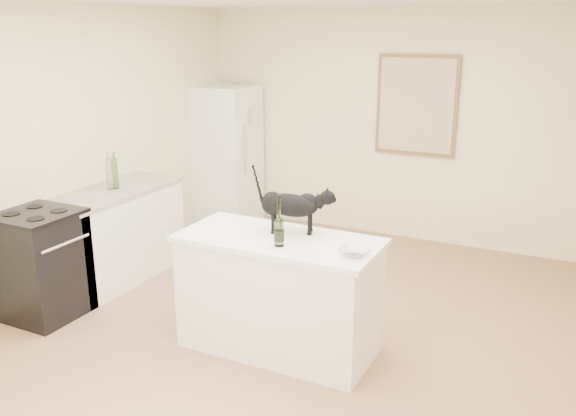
% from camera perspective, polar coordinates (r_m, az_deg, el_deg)
% --- Properties ---
extents(floor, '(5.50, 5.50, 0.00)m').
position_cam_1_polar(floor, '(5.02, -0.78, -11.65)').
color(floor, '#956E4F').
rests_on(floor, ground).
extents(wall_back, '(4.50, 0.00, 4.50)m').
position_cam_1_polar(wall_back, '(7.06, 9.55, 7.63)').
color(wall_back, beige).
rests_on(wall_back, ground).
extents(wall_left, '(0.00, 5.50, 5.50)m').
position_cam_1_polar(wall_left, '(5.91, -20.68, 5.04)').
color(wall_left, beige).
rests_on(wall_left, ground).
extents(island_base, '(1.44, 0.67, 0.86)m').
position_cam_1_polar(island_base, '(4.63, -0.84, -8.28)').
color(island_base, white).
rests_on(island_base, floor).
extents(island_top, '(1.50, 0.70, 0.04)m').
position_cam_1_polar(island_top, '(4.46, -0.86, -3.04)').
color(island_top, white).
rests_on(island_top, island_base).
extents(left_cabinets, '(0.60, 1.40, 0.86)m').
position_cam_1_polar(left_cabinets, '(6.13, -15.90, -2.57)').
color(left_cabinets, white).
rests_on(left_cabinets, floor).
extents(left_countertop, '(0.62, 1.44, 0.04)m').
position_cam_1_polar(left_countertop, '(6.00, -16.24, 1.49)').
color(left_countertop, gray).
rests_on(left_countertop, left_cabinets).
extents(stove, '(0.60, 0.60, 0.90)m').
position_cam_1_polar(stove, '(5.54, -22.14, -5.05)').
color(stove, black).
rests_on(stove, floor).
extents(fridge, '(0.68, 0.68, 1.70)m').
position_cam_1_polar(fridge, '(7.59, -5.78, 4.95)').
color(fridge, white).
rests_on(fridge, floor).
extents(artwork_frame, '(0.90, 0.03, 1.10)m').
position_cam_1_polar(artwork_frame, '(6.92, 11.98, 9.41)').
color(artwork_frame, brown).
rests_on(artwork_frame, wall_back).
extents(artwork_canvas, '(0.82, 0.00, 1.02)m').
position_cam_1_polar(artwork_canvas, '(6.90, 11.94, 9.40)').
color(artwork_canvas, beige).
rests_on(artwork_canvas, wall_back).
extents(black_cat, '(0.57, 0.34, 0.38)m').
position_cam_1_polar(black_cat, '(4.50, 0.25, -0.01)').
color(black_cat, black).
rests_on(black_cat, island_top).
extents(wine_bottle, '(0.07, 0.07, 0.32)m').
position_cam_1_polar(wine_bottle, '(4.24, -0.84, -1.50)').
color(wine_bottle, '#304F1F').
rests_on(wine_bottle, island_top).
extents(glass_bowl, '(0.21, 0.21, 0.05)m').
position_cam_1_polar(glass_bowl, '(4.12, 6.28, -4.20)').
color(glass_bowl, white).
rests_on(glass_bowl, island_top).
extents(fridge_paper, '(0.02, 0.13, 0.17)m').
position_cam_1_polar(fridge_paper, '(7.35, -3.46, 8.57)').
color(fridge_paper, beige).
rests_on(fridge_paper, fridge).
extents(counter_bottle_cluster, '(0.09, 0.11, 0.30)m').
position_cam_1_polar(counter_bottle_cluster, '(5.99, -16.21, 3.12)').
color(counter_bottle_cluster, '#244F1A').
rests_on(counter_bottle_cluster, left_countertop).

